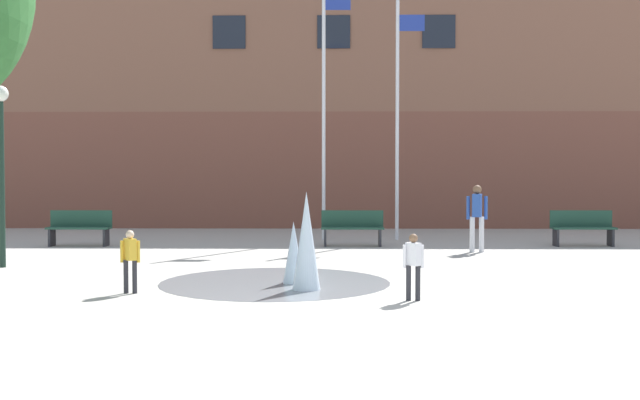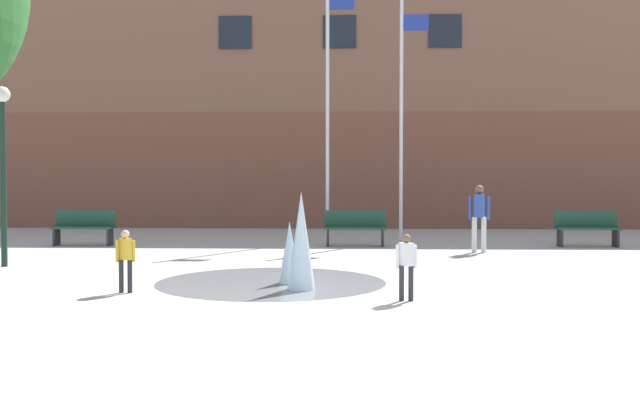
% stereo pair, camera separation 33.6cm
% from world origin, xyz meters
% --- Properties ---
extents(ground_plane, '(100.00, 100.00, 0.00)m').
position_xyz_m(ground_plane, '(0.00, 0.00, 0.00)').
color(ground_plane, '#B2ADA3').
extents(library_building, '(36.00, 6.05, 8.75)m').
position_xyz_m(library_building, '(0.00, 19.60, 4.37)').
color(library_building, brown).
rests_on(library_building, ground).
extents(splash_fountain, '(3.94, 3.94, 1.58)m').
position_xyz_m(splash_fountain, '(-0.63, 3.85, 0.54)').
color(splash_fountain, gray).
rests_on(splash_fountain, ground).
extents(park_bench_left_of_flagpoles, '(1.60, 0.44, 0.91)m').
position_xyz_m(park_bench_left_of_flagpoles, '(-6.55, 10.53, 0.48)').
color(park_bench_left_of_flagpoles, '#28282D').
rests_on(park_bench_left_of_flagpoles, ground).
extents(park_bench_under_right_flagpole, '(1.60, 0.44, 0.91)m').
position_xyz_m(park_bench_under_right_flagpole, '(0.47, 10.61, 0.48)').
color(park_bench_under_right_flagpole, '#28282D').
rests_on(park_bench_under_right_flagpole, ground).
extents(park_bench_near_trashcan, '(1.60, 0.44, 0.91)m').
position_xyz_m(park_bench_near_trashcan, '(6.39, 10.72, 0.48)').
color(park_bench_near_trashcan, '#28282D').
rests_on(park_bench_near_trashcan, ground).
extents(child_in_fountain, '(0.31, 0.24, 0.99)m').
position_xyz_m(child_in_fountain, '(-3.19, 2.99, 0.58)').
color(child_in_fountain, '#28282D').
rests_on(child_in_fountain, ground).
extents(child_running, '(0.31, 0.24, 0.99)m').
position_xyz_m(child_running, '(1.14, 2.39, 0.58)').
color(child_running, '#28282D').
rests_on(child_running, ground).
extents(adult_watching, '(0.50, 0.38, 1.59)m').
position_xyz_m(adult_watching, '(3.38, 9.14, 0.93)').
color(adult_watching, silver).
rests_on(adult_watching, ground).
extents(flagpole_left, '(0.80, 0.10, 7.27)m').
position_xyz_m(flagpole_left, '(-0.26, 12.45, 3.87)').
color(flagpole_left, silver).
rests_on(flagpole_left, ground).
extents(flagpole_right, '(0.80, 0.10, 6.68)m').
position_xyz_m(flagpole_right, '(1.81, 12.45, 3.57)').
color(flagpole_right, silver).
rests_on(flagpole_right, ground).
extents(lamp_post_left_lane, '(0.32, 0.32, 3.60)m').
position_xyz_m(lamp_post_left_lane, '(-6.61, 6.15, 2.38)').
color(lamp_post_left_lane, '#192D23').
rests_on(lamp_post_left_lane, ground).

